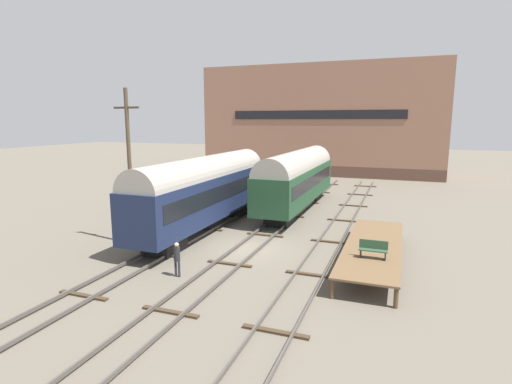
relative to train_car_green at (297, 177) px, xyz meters
name	(u,v)px	position (x,y,z in m)	size (l,w,h in m)	color
ground_plane	(249,249)	(0.00, -11.68, -2.98)	(200.00, 200.00, 0.00)	#60594C
track_left	(185,239)	(-4.54, -11.68, -2.84)	(2.60, 60.00, 0.26)	#4C4742
track_middle	(249,246)	(0.00, -11.68, -2.84)	(2.60, 60.00, 0.26)	#4C4742
track_right	(322,255)	(4.54, -11.68, -2.84)	(2.60, 60.00, 0.26)	#4C4742
train_car_green	(297,177)	(0.00, 0.00, 0.00)	(3.10, 16.23, 5.27)	black
train_car_navy	(205,188)	(-4.54, -8.65, 0.08)	(2.88, 16.53, 5.34)	black
station_platform	(373,246)	(7.36, -11.46, -2.06)	(3.00, 11.36, 1.00)	brown
bench	(373,249)	(7.50, -13.78, -1.49)	(1.40, 0.40, 0.91)	#2D4C33
person_worker	(177,256)	(-1.78, -17.17, -1.89)	(0.32, 0.32, 1.80)	#282833
utility_pole	(130,166)	(-7.30, -13.40, 2.07)	(1.80, 0.24, 9.78)	#473828
warehouse_building	(323,120)	(-3.24, 28.22, 4.90)	(34.59, 12.23, 15.77)	brown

